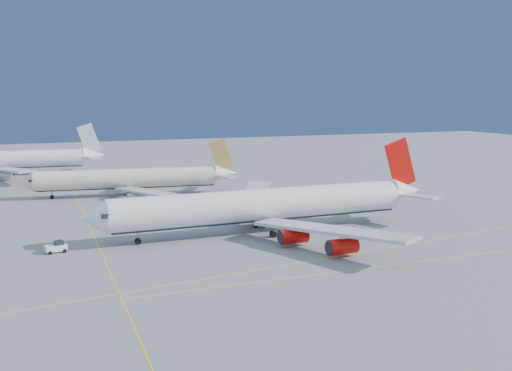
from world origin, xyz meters
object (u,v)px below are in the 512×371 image
(airliner_third, at_px, (7,160))
(pushback_tug, at_px, (57,247))
(airliner_virgin, at_px, (270,205))
(airliner_etihad, at_px, (132,179))

(airliner_third, relative_size, pushback_tug, 16.80)
(airliner_virgin, relative_size, airliner_third, 1.12)
(airliner_etihad, distance_m, airliner_third, 63.75)
(airliner_third, bearing_deg, pushback_tug, -78.01)
(airliner_virgin, xyz_separation_m, airliner_third, (-51.47, 105.69, -0.16))
(airliner_virgin, bearing_deg, airliner_third, 115.28)
(airliner_virgin, height_order, pushback_tug, airliner_virgin)
(airliner_virgin, distance_m, pushback_tug, 40.34)
(airliner_etihad, height_order, airliner_third, airliner_third)
(airliner_third, height_order, pushback_tug, airliner_third)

